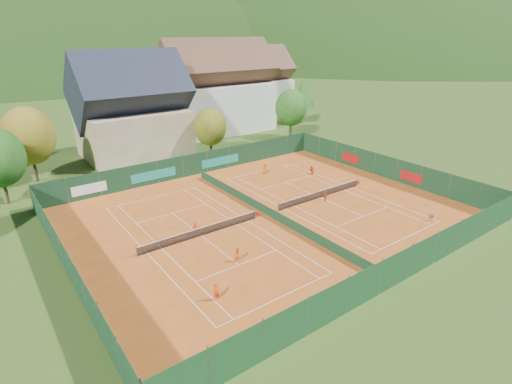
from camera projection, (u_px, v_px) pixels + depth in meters
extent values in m
plane|color=#2E4B17|center=(267.00, 215.00, 42.90)|extent=(600.00, 600.00, 0.00)
cube|color=#B04F1A|center=(267.00, 215.00, 42.89)|extent=(40.00, 32.00, 0.01)
cube|color=white|center=(153.00, 197.00, 47.38)|extent=(10.97, 0.06, 0.00)
cube|color=white|center=(280.00, 297.00, 29.63)|extent=(10.97, 0.06, 0.00)
cube|color=white|center=(147.00, 253.00, 35.50)|extent=(0.06, 23.77, 0.00)
cube|color=white|center=(248.00, 221.00, 41.51)|extent=(0.06, 23.77, 0.00)
cube|color=white|center=(162.00, 249.00, 36.25)|extent=(0.06, 23.77, 0.00)
cube|color=white|center=(237.00, 224.00, 40.76)|extent=(0.06, 23.77, 0.00)
cube|color=white|center=(173.00, 213.00, 43.28)|extent=(8.23, 0.06, 0.00)
cube|color=white|center=(239.00, 265.00, 33.73)|extent=(8.23, 0.06, 0.00)
cube|color=white|center=(202.00, 236.00, 38.50)|extent=(0.06, 12.80, 0.00)
cube|color=white|center=(260.00, 171.00, 56.15)|extent=(10.97, 0.06, 0.00)
cube|color=white|center=(408.00, 236.00, 38.40)|extent=(10.97, 0.06, 0.00)
cube|color=white|center=(285.00, 209.00, 44.27)|extent=(0.06, 23.77, 0.00)
cube|color=white|center=(351.00, 188.00, 50.28)|extent=(0.06, 23.77, 0.00)
cube|color=white|center=(294.00, 206.00, 45.02)|extent=(0.06, 23.77, 0.00)
cube|color=white|center=(344.00, 190.00, 49.53)|extent=(0.06, 23.77, 0.00)
cube|color=white|center=(285.00, 182.00, 52.05)|extent=(8.23, 0.06, 0.00)
cube|color=white|center=(363.00, 216.00, 42.50)|extent=(8.23, 0.06, 0.00)
cube|color=white|center=(320.00, 198.00, 47.27)|extent=(0.06, 12.80, 0.00)
cylinder|color=#59595B|center=(137.00, 252.00, 34.81)|extent=(0.10, 0.10, 1.02)
cylinder|color=#59595B|center=(255.00, 214.00, 41.82)|extent=(0.10, 0.10, 1.02)
cube|color=black|center=(201.00, 232.00, 38.34)|extent=(12.80, 0.02, 0.86)
cube|color=white|center=(201.00, 228.00, 38.17)|extent=(12.80, 0.04, 0.06)
cube|color=red|center=(257.00, 214.00, 41.98)|extent=(0.40, 0.04, 0.40)
cylinder|color=#59595B|center=(279.00, 207.00, 43.58)|extent=(0.10, 0.10, 1.02)
cylinder|color=#59595B|center=(357.00, 182.00, 50.59)|extent=(0.10, 0.10, 1.02)
cube|color=black|center=(321.00, 194.00, 47.10)|extent=(12.80, 0.02, 0.86)
cube|color=white|center=(321.00, 191.00, 46.94)|extent=(12.80, 0.04, 0.06)
cube|color=red|center=(358.00, 182.00, 50.75)|extent=(0.40, 0.04, 0.40)
cube|color=#143921|center=(267.00, 211.00, 42.70)|extent=(0.03, 28.80, 1.00)
cube|color=#12331D|center=(195.00, 164.00, 54.27)|extent=(40.00, 0.04, 3.00)
cube|color=teal|center=(154.00, 175.00, 51.05)|extent=(6.00, 0.03, 1.20)
cube|color=teal|center=(221.00, 161.00, 56.53)|extent=(6.00, 0.03, 1.20)
cube|color=silver|center=(89.00, 189.00, 46.67)|extent=(4.00, 0.03, 1.20)
cube|color=#163D1E|center=(396.00, 270.00, 30.38)|extent=(40.00, 0.04, 3.00)
cube|color=#14371E|center=(66.00, 262.00, 31.37)|extent=(0.04, 32.00, 3.00)
cube|color=#14381E|center=(385.00, 167.00, 53.29)|extent=(0.04, 32.00, 3.00)
cube|color=#B21414|center=(411.00, 177.00, 50.38)|extent=(0.03, 3.00, 1.20)
cube|color=#B21414|center=(350.00, 158.00, 57.85)|extent=(0.03, 3.00, 1.20)
cube|color=beige|center=(135.00, 133.00, 62.33)|extent=(15.00, 12.00, 7.00)
cube|color=#1E2333|center=(130.00, 91.00, 59.88)|extent=(16.20, 12.00, 12.00)
cube|color=silver|center=(219.00, 108.00, 76.84)|extent=(20.00, 11.00, 9.00)
cube|color=brown|center=(217.00, 69.00, 74.11)|extent=(21.60, 11.00, 11.00)
cube|color=silver|center=(253.00, 98.00, 90.68)|extent=(16.00, 10.00, 8.00)
cube|color=brown|center=(253.00, 69.00, 88.23)|extent=(17.28, 10.00, 10.00)
cylinder|color=#4E381C|center=(6.00, 192.00, 45.24)|extent=(0.36, 0.36, 2.80)
cylinder|color=#482B19|center=(35.00, 170.00, 51.85)|extent=(0.36, 0.36, 3.15)
ellipsoid|color=olive|center=(28.00, 136.00, 50.15)|extent=(6.44, 6.44, 7.40)
cylinder|color=#432818|center=(211.00, 149.00, 62.15)|extent=(0.36, 0.36, 2.45)
ellipsoid|color=olive|center=(210.00, 127.00, 60.83)|extent=(5.01, 5.01, 5.76)
cylinder|color=#442D18|center=(290.00, 130.00, 73.44)|extent=(0.36, 0.36, 2.80)
ellipsoid|color=#265E1A|center=(291.00, 108.00, 71.93)|extent=(5.72, 5.72, 6.58)
cylinder|color=#442918|center=(301.00, 115.00, 84.83)|extent=(0.36, 0.36, 3.15)
cone|color=#205819|center=(302.00, 94.00, 83.13)|extent=(5.04, 5.04, 5.85)
cylinder|color=#422D17|center=(249.00, 113.00, 86.35)|extent=(0.36, 0.36, 3.50)
ellipsoid|color=olive|center=(249.00, 89.00, 84.46)|extent=(7.15, 7.15, 8.22)
ellipsoid|color=black|center=(24.00, 121.00, 288.32)|extent=(440.00, 440.00, 242.00)
ellipsoid|color=black|center=(355.00, 104.00, 330.83)|extent=(380.00, 380.00, 220.40)
cylinder|color=slate|center=(431.00, 219.00, 41.13)|extent=(0.02, 0.02, 0.80)
cylinder|color=slate|center=(433.00, 218.00, 41.29)|extent=(0.02, 0.02, 0.80)
cylinder|color=slate|center=(429.00, 218.00, 41.35)|extent=(0.02, 0.02, 0.80)
cylinder|color=slate|center=(430.00, 217.00, 41.52)|extent=(0.02, 0.02, 0.80)
cube|color=slate|center=(431.00, 216.00, 41.26)|extent=(0.34, 0.34, 0.30)
ellipsoid|color=#CCD833|center=(431.00, 216.00, 41.25)|extent=(0.28, 0.28, 0.16)
sphere|color=#CCD833|center=(195.00, 263.00, 33.98)|extent=(0.07, 0.07, 0.07)
sphere|color=#CCD833|center=(379.00, 229.00, 39.74)|extent=(0.07, 0.07, 0.07)
sphere|color=#CCD833|center=(257.00, 190.00, 49.53)|extent=(0.07, 0.07, 0.07)
sphere|color=#CCD833|center=(227.00, 203.00, 45.62)|extent=(0.07, 0.07, 0.07)
sphere|color=#CCD833|center=(325.00, 198.00, 47.16)|extent=(0.07, 0.07, 0.07)
imported|color=#DE4913|center=(216.00, 292.00, 29.09)|extent=(0.54, 0.36, 1.44)
imported|color=orange|center=(238.00, 255.00, 33.93)|extent=(0.79, 0.68, 1.39)
imported|color=#E84C14|center=(195.00, 227.00, 38.84)|extent=(0.84, 0.49, 1.28)
imported|color=#D14512|center=(325.00, 196.00, 46.04)|extent=(0.78, 0.52, 1.24)
imported|color=#E64714|center=(265.00, 168.00, 54.95)|extent=(0.79, 0.57, 1.49)
imported|color=#E24514|center=(312.00, 170.00, 54.61)|extent=(1.20, 0.44, 1.28)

